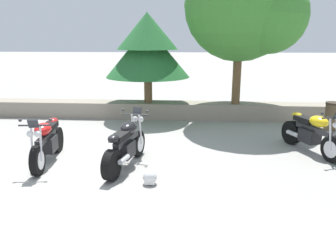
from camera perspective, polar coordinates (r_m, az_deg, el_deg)
ground_plane at (r=7.48m, az=-13.00°, el=-6.96°), size 120.00×120.00×0.00m
stone_wall at (r=11.88m, az=-6.42°, el=2.83°), size 36.00×0.80×0.55m
motorcycle_red_near_left at (r=7.91m, az=-20.07°, el=-2.58°), size 0.70×2.06×1.18m
motorcycle_black_centre at (r=7.26m, az=-7.19°, el=-3.28°), size 0.75×2.05×1.18m
motorcycle_yellow_far_right at (r=8.80m, az=23.45°, el=-1.19°), size 1.01×1.97×1.18m
rider_helmet at (r=6.47m, az=-3.12°, el=-8.80°), size 0.28×0.28×0.28m
pine_tree_mid_left at (r=11.50m, az=-3.53°, el=13.45°), size 2.85×2.85×3.01m
leafy_tree_mid_right at (r=11.39m, az=13.30°, el=19.25°), size 3.77×3.59×5.00m
trash_bin at (r=11.26m, az=26.33°, el=1.52°), size 0.46×0.46×0.86m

